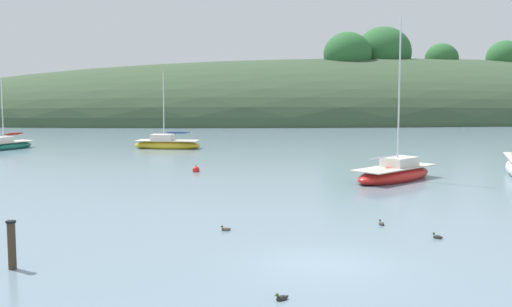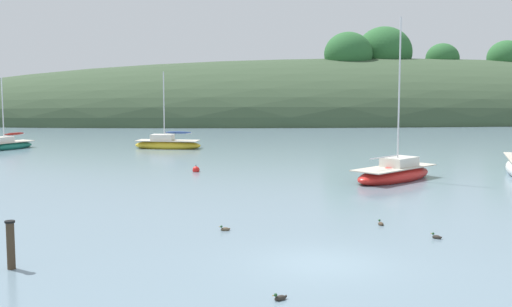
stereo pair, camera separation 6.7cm
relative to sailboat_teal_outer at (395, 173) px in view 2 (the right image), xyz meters
name	(u,v)px [view 2 (the right image)]	position (x,y,z in m)	size (l,w,h in m)	color
ground_plane	(323,264)	(-7.47, -16.37, -0.38)	(400.00, 400.00, 0.00)	slate
far_shoreline_hill	(386,118)	(17.60, 59.12, -0.28)	(150.00, 36.00, 22.30)	#384C33
sailboat_teal_outer	(395,173)	(0.00, 0.00, 0.00)	(6.18, 5.52, 9.30)	red
sailboat_cream_ketch	(6,145)	(-26.38, 19.85, -0.06)	(4.27, 4.84, 6.00)	#196B56
sailboat_white_near	(167,144)	(-13.27, 19.16, -0.03)	(5.85, 3.15, 6.51)	gold
mooring_buoy_outer	(196,170)	(-11.08, 4.62, -0.26)	(0.44, 0.44, 0.54)	red
duck_lone_right	(225,229)	(-10.19, -11.59, -0.33)	(0.42, 0.19, 0.24)	brown
duck_straggler	(381,224)	(-4.14, -11.26, -0.33)	(0.21, 0.43, 0.24)	#473828
duck_lone_left	(437,237)	(-2.80, -13.60, -0.33)	(0.36, 0.37, 0.24)	#2D2823
duck_trailing	(280,298)	(-9.23, -19.57, -0.33)	(0.41, 0.31, 0.24)	#2D2823
jetty_piling	(11,244)	(-16.78, -15.99, 0.36)	(0.30, 0.30, 1.46)	#423323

